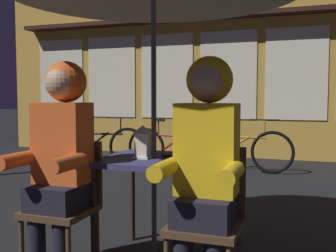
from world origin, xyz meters
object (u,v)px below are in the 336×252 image
(bicycle_nearest, at_px, (99,145))
(bicycle_third, at_px, (239,150))
(person_left_hooded, at_px, (60,147))
(lantern, at_px, (143,141))
(chair_left, at_px, (66,199))
(person_right_hooded, at_px, (206,154))
(bicycle_second, at_px, (174,148))
(book, at_px, (177,155))
(cafe_table, at_px, (154,172))
(chair_right, at_px, (208,213))

(bicycle_nearest, bearing_deg, bicycle_third, 4.50)
(person_left_hooded, bearing_deg, lantern, 40.74)
(chair_left, height_order, person_right_hooded, person_right_hooded)
(chair_left, xyz_separation_m, bicycle_second, (-0.52, 3.86, -0.14))
(bicycle_third, bearing_deg, bicycle_second, -174.02)
(lantern, height_order, person_left_hooded, person_left_hooded)
(person_right_hooded, bearing_deg, book, 123.08)
(bicycle_nearest, distance_m, bicycle_second, 1.34)
(cafe_table, bearing_deg, person_left_hooded, -138.43)
(bicycle_second, bearing_deg, book, -71.43)
(bicycle_nearest, bearing_deg, book, -53.26)
(person_left_hooded, xyz_separation_m, bicycle_third, (0.50, 4.03, -0.50))
(chair_right, distance_m, bicycle_third, 4.00)
(bicycle_third, distance_m, book, 3.53)
(lantern, xyz_separation_m, person_left_hooded, (-0.42, -0.36, -0.01))
(bicycle_second, relative_size, book, 8.40)
(lantern, xyz_separation_m, bicycle_second, (-0.94, 3.56, -0.51))
(chair_left, bearing_deg, person_left_hooded, -90.00)
(lantern, height_order, bicycle_third, lantern)
(person_right_hooded, bearing_deg, chair_left, 176.61)
(person_right_hooded, xyz_separation_m, bicycle_nearest, (-2.82, 3.84, -0.50))
(bicycle_nearest, bearing_deg, bicycle_second, 3.35)
(person_left_hooded, relative_size, bicycle_second, 0.83)
(person_left_hooded, xyz_separation_m, person_right_hooded, (0.96, 0.00, 0.00))
(chair_right, xyz_separation_m, bicycle_nearest, (-2.82, 3.78, -0.14))
(chair_right, xyz_separation_m, person_right_hooded, (0.00, -0.06, 0.36))
(chair_right, xyz_separation_m, bicycle_third, (-0.46, 3.97, -0.14))
(book, bearing_deg, bicycle_second, 82.41)
(chair_left, xyz_separation_m, book, (0.62, 0.46, 0.26))
(bicycle_nearest, distance_m, book, 4.16)
(chair_right, distance_m, person_right_hooded, 0.36)
(person_left_hooded, height_order, bicycle_third, person_left_hooded)
(bicycle_third, bearing_deg, cafe_table, -90.38)
(chair_right, relative_size, bicycle_third, 0.52)
(chair_left, bearing_deg, book, 36.66)
(lantern, relative_size, book, 1.16)
(person_right_hooded, height_order, bicycle_nearest, person_right_hooded)
(cafe_table, height_order, chair_left, chair_left)
(person_right_hooded, xyz_separation_m, bicycle_third, (-0.46, 4.03, -0.50))
(book, bearing_deg, person_right_hooded, -83.09)
(bicycle_third, bearing_deg, chair_left, -97.24)
(lantern, relative_size, person_right_hooded, 0.17)
(bicycle_nearest, height_order, bicycle_third, same)
(lantern, relative_size, bicycle_third, 0.14)
(bicycle_third, bearing_deg, bicycle_nearest, -175.50)
(person_left_hooded, distance_m, book, 0.82)
(chair_right, bearing_deg, book, 126.18)
(chair_left, bearing_deg, person_right_hooded, -3.39)
(cafe_table, relative_size, book, 3.70)
(person_right_hooded, bearing_deg, chair_right, 90.00)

